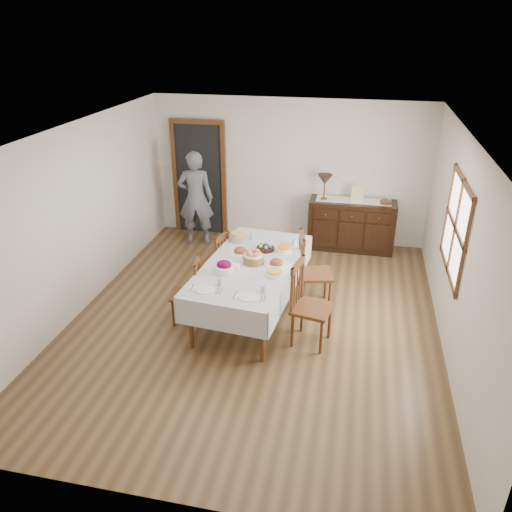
% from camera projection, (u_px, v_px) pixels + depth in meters
% --- Properties ---
extents(ground, '(6.00, 6.00, 0.00)m').
position_uv_depth(ground, '(255.00, 320.00, 6.99)').
color(ground, brown).
extents(room_shell, '(5.02, 6.02, 2.65)m').
position_uv_depth(room_shell, '(250.00, 198.00, 6.68)').
color(room_shell, silver).
rests_on(room_shell, ground).
extents(dining_table, '(1.43, 2.46, 0.81)m').
position_uv_depth(dining_table, '(251.00, 269.00, 6.84)').
color(dining_table, silver).
rests_on(dining_table, ground).
extents(chair_left_near, '(0.46, 0.46, 0.94)m').
position_uv_depth(chair_left_near, '(189.00, 291.00, 6.79)').
color(chair_left_near, '#532D14').
rests_on(chair_left_near, ground).
extents(chair_left_far, '(0.48, 0.48, 0.93)m').
position_uv_depth(chair_left_far, '(215.00, 261.00, 7.61)').
color(chair_left_far, '#532D14').
rests_on(chair_left_far, ground).
extents(chair_right_near, '(0.55, 0.55, 1.13)m').
position_uv_depth(chair_right_near, '(308.00, 303.00, 6.30)').
color(chair_right_near, '#532D14').
rests_on(chair_right_near, ground).
extents(chair_right_far, '(0.56, 0.56, 1.13)m').
position_uv_depth(chair_right_far, '(312.00, 270.00, 7.13)').
color(chair_right_far, '#532D14').
rests_on(chair_right_far, ground).
extents(sideboard, '(1.52, 0.55, 0.91)m').
position_uv_depth(sideboard, '(351.00, 225.00, 8.97)').
color(sideboard, black).
rests_on(sideboard, ground).
extents(person, '(0.64, 0.48, 1.86)m').
position_uv_depth(person, '(196.00, 195.00, 9.00)').
color(person, '#5A5966').
rests_on(person, ground).
extents(bread_basket, '(0.28, 0.28, 0.19)m').
position_uv_depth(bread_basket, '(253.00, 257.00, 6.77)').
color(bread_basket, brown).
rests_on(bread_basket, dining_table).
extents(egg_basket, '(0.26, 0.26, 0.10)m').
position_uv_depth(egg_basket, '(265.00, 248.00, 7.17)').
color(egg_basket, black).
rests_on(egg_basket, dining_table).
extents(ham_platter_a, '(0.33, 0.33, 0.11)m').
position_uv_depth(ham_platter_a, '(240.00, 251.00, 7.07)').
color(ham_platter_a, white).
rests_on(ham_platter_a, dining_table).
extents(ham_platter_b, '(0.33, 0.33, 0.11)m').
position_uv_depth(ham_platter_b, '(277.00, 263.00, 6.74)').
color(ham_platter_b, white).
rests_on(ham_platter_b, dining_table).
extents(beet_bowl, '(0.26, 0.26, 0.16)m').
position_uv_depth(beet_bowl, '(224.00, 267.00, 6.53)').
color(beet_bowl, white).
rests_on(beet_bowl, dining_table).
extents(carrot_bowl, '(0.22, 0.22, 0.09)m').
position_uv_depth(carrot_bowl, '(284.00, 249.00, 7.11)').
color(carrot_bowl, white).
rests_on(carrot_bowl, dining_table).
extents(pineapple_bowl, '(0.24, 0.24, 0.13)m').
position_uv_depth(pineapple_bowl, '(237.00, 237.00, 7.45)').
color(pineapple_bowl, tan).
rests_on(pineapple_bowl, dining_table).
extents(casserole_dish, '(0.24, 0.24, 0.07)m').
position_uv_depth(casserole_dish, '(275.00, 273.00, 6.46)').
color(casserole_dish, white).
rests_on(casserole_dish, dining_table).
extents(butter_dish, '(0.15, 0.10, 0.07)m').
position_uv_depth(butter_dish, '(234.00, 267.00, 6.62)').
color(butter_dish, white).
rests_on(butter_dish, dining_table).
extents(setting_left, '(0.43, 0.31, 0.10)m').
position_uv_depth(setting_left, '(210.00, 287.00, 6.16)').
color(setting_left, white).
rests_on(setting_left, dining_table).
extents(setting_right, '(0.43, 0.31, 0.10)m').
position_uv_depth(setting_right, '(253.00, 294.00, 6.00)').
color(setting_right, white).
rests_on(setting_right, dining_table).
extents(glass_far_a, '(0.06, 0.06, 0.09)m').
position_uv_depth(glass_far_a, '(252.00, 236.00, 7.52)').
color(glass_far_a, silver).
rests_on(glass_far_a, dining_table).
extents(glass_far_b, '(0.07, 0.07, 0.10)m').
position_uv_depth(glass_far_b, '(294.00, 241.00, 7.33)').
color(glass_far_b, silver).
rests_on(glass_far_b, dining_table).
extents(runner, '(1.30, 0.35, 0.01)m').
position_uv_depth(runner, '(353.00, 200.00, 8.80)').
color(runner, white).
rests_on(runner, sideboard).
extents(table_lamp, '(0.26, 0.26, 0.46)m').
position_uv_depth(table_lamp, '(325.00, 180.00, 8.69)').
color(table_lamp, brown).
rests_on(table_lamp, sideboard).
extents(picture_frame, '(0.22, 0.08, 0.28)m').
position_uv_depth(picture_frame, '(358.00, 195.00, 8.66)').
color(picture_frame, beige).
rests_on(picture_frame, sideboard).
extents(deco_bowl, '(0.20, 0.20, 0.06)m').
position_uv_depth(deco_bowl, '(386.00, 202.00, 8.62)').
color(deco_bowl, '#532D14').
rests_on(deco_bowl, sideboard).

